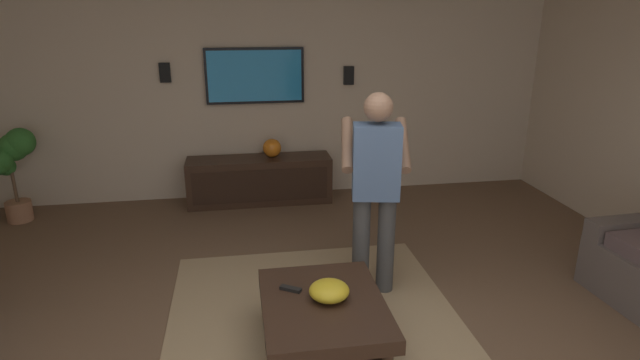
# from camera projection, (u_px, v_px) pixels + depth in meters

# --- Properties ---
(wall_back_tv) EXTENTS (0.10, 6.89, 2.83)m
(wall_back_tv) POSITION_uv_depth(u_px,v_px,m) (275.00, 80.00, 6.12)
(wall_back_tv) COLOR #C6B299
(wall_back_tv) RESTS_ON ground
(area_rug) EXTENTS (2.67, 2.17, 0.01)m
(area_rug) POSITION_uv_depth(u_px,v_px,m) (318.00, 334.00, 3.65)
(area_rug) COLOR #9E8460
(area_rug) RESTS_ON ground
(coffee_table) EXTENTS (1.00, 0.80, 0.40)m
(coffee_table) POSITION_uv_depth(u_px,v_px,m) (323.00, 315.00, 3.37)
(coffee_table) COLOR #332116
(coffee_table) RESTS_ON ground
(media_console) EXTENTS (0.45, 1.70, 0.55)m
(media_console) POSITION_uv_depth(u_px,v_px,m) (260.00, 180.00, 6.13)
(media_console) COLOR #332116
(media_console) RESTS_ON ground
(tv) EXTENTS (0.05, 1.15, 0.65)m
(tv) POSITION_uv_depth(u_px,v_px,m) (255.00, 76.00, 5.97)
(tv) COLOR black
(person_standing) EXTENTS (0.60, 0.61, 1.64)m
(person_standing) POSITION_uv_depth(u_px,v_px,m) (375.00, 183.00, 3.97)
(person_standing) COLOR #3F3F3F
(person_standing) RESTS_ON ground
(potted_plant_tall) EXTENTS (0.45, 0.48, 1.02)m
(potted_plant_tall) POSITION_uv_depth(u_px,v_px,m) (12.00, 161.00, 5.46)
(potted_plant_tall) COLOR #9E6B4C
(potted_plant_tall) RESTS_ON ground
(bowl) EXTENTS (0.27, 0.27, 0.12)m
(bowl) POSITION_uv_depth(u_px,v_px,m) (329.00, 291.00, 3.35)
(bowl) COLOR gold
(bowl) RESTS_ON coffee_table
(remote_white) EXTENTS (0.07, 0.15, 0.02)m
(remote_white) POSITION_uv_depth(u_px,v_px,m) (328.00, 283.00, 3.53)
(remote_white) COLOR white
(remote_white) RESTS_ON coffee_table
(remote_black) EXTENTS (0.12, 0.15, 0.02)m
(remote_black) POSITION_uv_depth(u_px,v_px,m) (291.00, 289.00, 3.46)
(remote_black) COLOR black
(remote_black) RESTS_ON coffee_table
(vase_round) EXTENTS (0.22, 0.22, 0.22)m
(vase_round) POSITION_uv_depth(u_px,v_px,m) (272.00, 148.00, 6.06)
(vase_round) COLOR orange
(vase_round) RESTS_ON media_console
(wall_speaker_left) EXTENTS (0.06, 0.12, 0.22)m
(wall_speaker_left) POSITION_uv_depth(u_px,v_px,m) (349.00, 75.00, 6.17)
(wall_speaker_left) COLOR black
(wall_speaker_right) EXTENTS (0.06, 0.12, 0.22)m
(wall_speaker_right) POSITION_uv_depth(u_px,v_px,m) (165.00, 73.00, 5.81)
(wall_speaker_right) COLOR black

